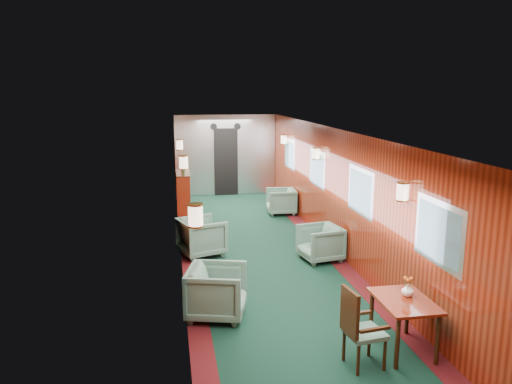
# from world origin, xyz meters

# --- Properties ---
(room) EXTENTS (12.00, 12.10, 2.40)m
(room) POSITION_xyz_m (0.00, 0.00, 1.63)
(room) COLOR black
(room) RESTS_ON ground
(bulkhead) EXTENTS (2.98, 0.17, 2.39)m
(bulkhead) POSITION_xyz_m (0.00, 5.91, 1.18)
(bulkhead) COLOR silver
(bulkhead) RESTS_ON ground
(windows_right) EXTENTS (0.02, 8.60, 0.80)m
(windows_right) POSITION_xyz_m (1.49, 0.25, 1.45)
(windows_right) COLOR silver
(windows_right) RESTS_ON ground
(wall_sconces) EXTENTS (2.97, 7.97, 0.25)m
(wall_sconces) POSITION_xyz_m (0.00, 0.57, 1.79)
(wall_sconces) COLOR beige
(wall_sconces) RESTS_ON ground
(dining_table) EXTENTS (0.63, 0.89, 0.66)m
(dining_table) POSITION_xyz_m (1.07, -3.58, 0.56)
(dining_table) COLOR maroon
(dining_table) RESTS_ON ground
(side_chair) EXTENTS (0.48, 0.50, 0.96)m
(side_chair) POSITION_xyz_m (0.39, -3.83, 0.52)
(side_chair) COLOR #1F4A3F
(side_chair) RESTS_ON ground
(credenza) EXTENTS (0.36, 1.14, 1.30)m
(credenza) POSITION_xyz_m (-1.34, 4.03, 0.52)
(credenza) COLOR maroon
(credenza) RESTS_ON ground
(flower_vase) EXTENTS (0.16, 0.16, 0.15)m
(flower_vase) POSITION_xyz_m (1.15, -3.48, 0.74)
(flower_vase) COLOR white
(flower_vase) RESTS_ON dining_table
(armchair_left_near) EXTENTS (0.97, 0.96, 0.73)m
(armchair_left_near) POSITION_xyz_m (-1.07, -2.25, 0.36)
(armchair_left_near) COLOR #1F4A3F
(armchair_left_near) RESTS_ON ground
(armchair_left_far) EXTENTS (1.01, 1.00, 0.73)m
(armchair_left_far) POSITION_xyz_m (-1.10, 0.44, 0.36)
(armchair_left_far) COLOR #1F4A3F
(armchair_left_far) RESTS_ON ground
(armchair_right_near) EXTENTS (0.83, 0.82, 0.66)m
(armchair_right_near) POSITION_xyz_m (1.05, -0.24, 0.33)
(armchair_right_near) COLOR #1F4A3F
(armchair_right_near) RESTS_ON ground
(armchair_right_far) EXTENTS (0.76, 0.74, 0.65)m
(armchair_right_far) POSITION_xyz_m (1.11, 3.31, 0.33)
(armchair_right_far) COLOR #1F4A3F
(armchair_right_far) RESTS_ON ground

